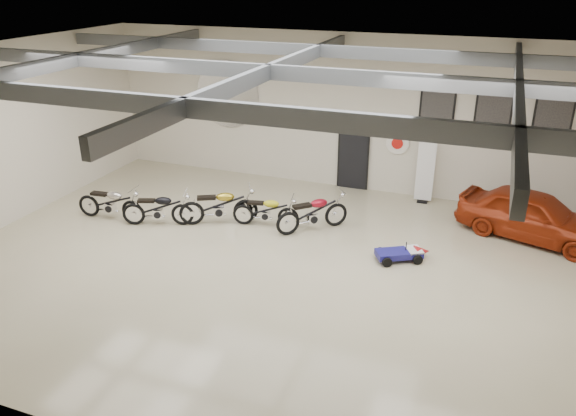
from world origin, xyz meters
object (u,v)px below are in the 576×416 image
at_px(motorcycle_gold, 219,205).
at_px(motorcycle_silver, 110,202).
at_px(motorcycle_red, 312,212).
at_px(vintage_car, 533,215).
at_px(banner_stand, 425,173).
at_px(go_kart, 404,251).
at_px(motorcycle_black, 158,208).
at_px(motorcycle_yellow, 266,210).

bearing_deg(motorcycle_gold, motorcycle_silver, 167.83).
bearing_deg(motorcycle_gold, motorcycle_red, -16.35).
relative_size(motorcycle_red, vintage_car, 0.54).
height_order(banner_stand, motorcycle_gold, banner_stand).
relative_size(motorcycle_silver, go_kart, 1.45).
bearing_deg(motorcycle_black, banner_stand, 12.73).
height_order(motorcycle_silver, motorcycle_black, motorcycle_silver).
relative_size(motorcycle_gold, motorcycle_red, 1.03).
distance_m(motorcycle_silver, motorcycle_black, 1.53).
xyz_separation_m(motorcycle_yellow, motorcycle_red, (1.33, 0.19, 0.07)).
distance_m(motorcycle_black, vintage_car, 10.34).
bearing_deg(go_kart, banner_stand, 61.45).
relative_size(motorcycle_black, vintage_car, 0.51).
height_order(motorcycle_silver, motorcycle_gold, motorcycle_gold).
height_order(banner_stand, motorcycle_silver, banner_stand).
distance_m(motorcycle_gold, vintage_car, 8.63).
relative_size(motorcycle_black, motorcycle_yellow, 1.07).
xyz_separation_m(banner_stand, go_kart, (0.10, -3.99, -0.73)).
distance_m(motorcycle_silver, motorcycle_red, 5.91).
xyz_separation_m(banner_stand, motorcycle_silver, (-8.35, -4.49, -0.45)).
distance_m(banner_stand, motorcycle_gold, 6.41).
bearing_deg(banner_stand, motorcycle_gold, -147.14).
xyz_separation_m(motorcycle_red, vintage_car, (5.71, 1.65, 0.12)).
bearing_deg(motorcycle_yellow, go_kart, -20.65).
bearing_deg(motorcycle_black, motorcycle_yellow, -0.54).
relative_size(motorcycle_yellow, motorcycle_red, 0.88).
bearing_deg(vintage_car, banner_stand, 81.93).
relative_size(motorcycle_silver, motorcycle_gold, 0.93).
distance_m(motorcycle_gold, motorcycle_yellow, 1.35).
height_order(banner_stand, motorcycle_red, banner_stand).
height_order(motorcycle_gold, motorcycle_red, motorcycle_gold).
relative_size(motorcycle_gold, vintage_car, 0.56).
distance_m(motorcycle_gold, motorcycle_red, 2.70).
bearing_deg(banner_stand, motorcycle_yellow, -141.70).
bearing_deg(motorcycle_silver, motorcycle_black, 0.77).
height_order(go_kart, vintage_car, vintage_car).
relative_size(motorcycle_silver, vintage_car, 0.52).
relative_size(motorcycle_silver, motorcycle_red, 0.96).
height_order(motorcycle_black, motorcycle_red, motorcycle_red).
distance_m(motorcycle_black, motorcycle_gold, 1.73).
xyz_separation_m(banner_stand, motorcycle_yellow, (-3.93, -3.34, -0.50)).
bearing_deg(go_kart, motorcycle_gold, 146.49).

